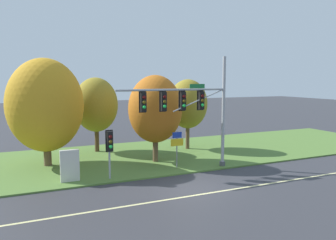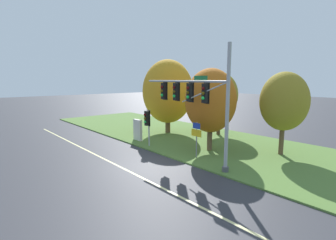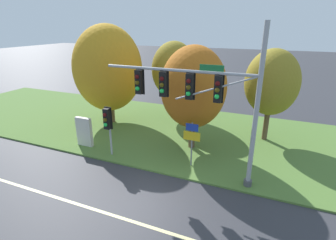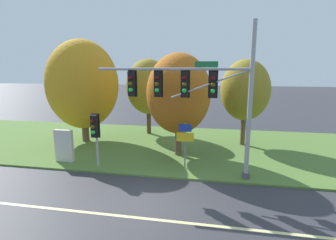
% 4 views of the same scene
% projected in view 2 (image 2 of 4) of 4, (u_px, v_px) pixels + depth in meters
% --- Properties ---
extents(ground_plane, '(160.00, 160.00, 0.00)m').
position_uv_depth(ground_plane, '(144.00, 167.00, 16.97)').
color(ground_plane, '#333338').
extents(lane_stripe, '(36.00, 0.16, 0.01)m').
position_uv_depth(lane_stripe, '(128.00, 171.00, 16.20)').
color(lane_stripe, beige).
rests_on(lane_stripe, ground).
extents(grass_verge, '(48.00, 11.50, 0.10)m').
position_uv_depth(grass_verge, '(224.00, 145.00, 22.23)').
color(grass_verge, '#517533').
rests_on(grass_verge, ground).
extents(traffic_signal_mast, '(7.80, 0.49, 7.58)m').
position_uv_depth(traffic_signal_mast, '(196.00, 98.00, 17.05)').
color(traffic_signal_mast, '#9EA0A5').
rests_on(traffic_signal_mast, grass_verge).
extents(pedestrian_signal_near_kerb, '(0.46, 0.55, 3.02)m').
position_uv_depth(pedestrian_signal_near_kerb, '(147.00, 120.00, 21.50)').
color(pedestrian_signal_near_kerb, '#9EA0A5').
rests_on(pedestrian_signal_near_kerb, grass_verge).
extents(route_sign_post, '(0.94, 0.08, 2.53)m').
position_uv_depth(route_sign_post, '(196.00, 134.00, 18.44)').
color(route_sign_post, slate).
rests_on(route_sign_post, grass_verge).
extents(tree_nearest_road, '(5.18, 5.18, 7.50)m').
position_uv_depth(tree_nearest_road, '(168.00, 92.00, 26.83)').
color(tree_nearest_road, brown).
rests_on(tree_nearest_road, grass_verge).
extents(tree_left_of_mast, '(3.62, 3.62, 6.21)m').
position_uv_depth(tree_left_of_mast, '(219.00, 95.00, 25.82)').
color(tree_left_of_mast, '#4C3823').
rests_on(tree_left_of_mast, grass_verge).
extents(tree_behind_signpost, '(3.94, 3.94, 6.36)m').
position_uv_depth(tree_behind_signpost, '(211.00, 101.00, 20.07)').
color(tree_behind_signpost, brown).
rests_on(tree_behind_signpost, grass_verge).
extents(tree_mid_verge, '(3.40, 3.40, 6.06)m').
position_uv_depth(tree_mid_verge, '(284.00, 102.00, 18.86)').
color(tree_mid_verge, brown).
rests_on(tree_mid_verge, grass_verge).
extents(info_kiosk, '(1.10, 0.24, 1.90)m').
position_uv_depth(info_kiosk, '(138.00, 130.00, 23.78)').
color(info_kiosk, beige).
rests_on(info_kiosk, grass_verge).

